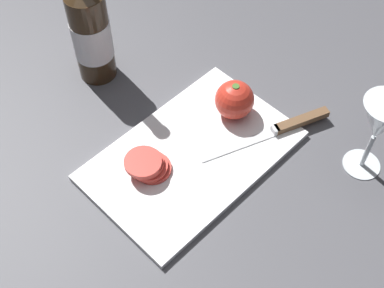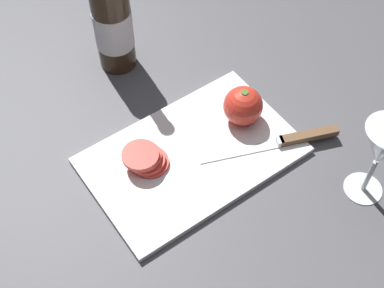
{
  "view_description": "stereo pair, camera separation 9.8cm",
  "coord_description": "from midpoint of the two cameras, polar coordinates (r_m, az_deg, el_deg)",
  "views": [
    {
      "loc": [
        -0.36,
        -0.44,
        0.83
      ],
      "look_at": [
        0.05,
        -0.03,
        0.04
      ],
      "focal_mm": 50.0,
      "sensor_mm": 36.0,
      "label": 1
    },
    {
      "loc": [
        -0.29,
        -0.51,
        0.83
      ],
      "look_at": [
        0.05,
        -0.03,
        0.04
      ],
      "focal_mm": 50.0,
      "sensor_mm": 36.0,
      "label": 2
    }
  ],
  "objects": [
    {
      "name": "tomato_slice_stack_near",
      "position": [
        0.97,
        -2.18,
        -1.74
      ],
      "size": [
        0.08,
        0.08,
        0.03
      ],
      "color": "#D63D33",
      "rests_on": "cutting_board"
    },
    {
      "name": "wine_bottle",
      "position": [
        1.1,
        -5.94,
        12.75
      ],
      "size": [
        0.08,
        0.08,
        0.33
      ],
      "color": "#332314",
      "rests_on": "ground_plane"
    },
    {
      "name": "knife",
      "position": [
        1.04,
        13.68,
        0.39
      ],
      "size": [
        0.26,
        0.12,
        0.01
      ],
      "rotation": [
        0.0,
        0.0,
        2.77
      ],
      "color": "silver",
      "rests_on": "cutting_board"
    },
    {
      "name": "cutting_board",
      "position": [
        1.01,
        2.77,
        -1.42
      ],
      "size": [
        0.39,
        0.25,
        0.01
      ],
      "color": "white",
      "rests_on": "ground_plane"
    },
    {
      "name": "wine_glass",
      "position": [
        0.94,
        22.47,
        -0.7
      ],
      "size": [
        0.08,
        0.08,
        0.17
      ],
      "color": "silver",
      "rests_on": "ground_plane"
    },
    {
      "name": "ground_plane",
      "position": [
        1.01,
        -0.48,
        -1.56
      ],
      "size": [
        3.0,
        3.0,
        0.0
      ],
      "primitive_type": "plane",
      "color": "#4C4C51"
    },
    {
      "name": "whole_tomato",
      "position": [
        1.03,
        8.18,
        3.89
      ],
      "size": [
        0.08,
        0.08,
        0.08
      ],
      "color": "red",
      "rests_on": "cutting_board"
    }
  ]
}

